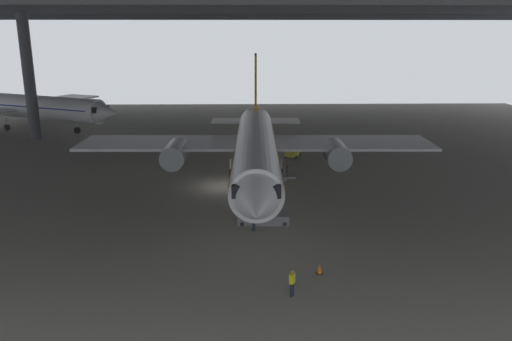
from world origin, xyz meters
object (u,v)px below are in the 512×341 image
Objects in this scene: crew_worker_by_stairs at (254,218)px; airplane_distant at (27,106)px; boarding_stairs at (264,213)px; traffic_cone_orange at (320,269)px; airplane_main at (256,148)px; crew_worker_near_nose at (292,281)px; baggage_tug at (293,152)px.

crew_worker_by_stairs is 51.35m from airplane_distant.
boarding_stairs is 7.71× the size of traffic_cone_orange.
airplane_main is 10.37m from boarding_stairs.
airplane_main is 11.82m from crew_worker_by_stairs.
baggage_tug is at bearing 84.59° from crew_worker_near_nose.
traffic_cone_orange is (3.72, -6.78, -0.61)m from crew_worker_by_stairs.
crew_worker_by_stairs is 2.65× the size of traffic_cone_orange.
crew_worker_by_stairs is at bearing -51.39° from airplane_distant.
airplane_main reaches higher than airplane_distant.
boarding_stairs is at bearing -101.22° from baggage_tug.
traffic_cone_orange is (1.86, 2.62, -0.58)m from crew_worker_near_nose.
airplane_distant reaches higher than crew_worker_by_stairs.
airplane_distant is at bearing 128.61° from crew_worker_by_stairs.
boarding_stairs is 8.83m from traffic_cone_orange.
crew_worker_near_nose is at bearing -86.03° from airplane_main.
airplane_distant reaches higher than baggage_tug.
airplane_distant is 59.00m from traffic_cone_orange.
crew_worker_near_nose is 0.98× the size of crew_worker_by_stairs.
crew_worker_by_stairs is at bearing -117.15° from boarding_stairs.
airplane_distant is at bearing 130.39° from boarding_stairs.
airplane_main is at bearing 92.17° from boarding_stairs.
baggage_tug is (4.04, 20.37, -0.20)m from boarding_stairs.
boarding_stairs is 10.99m from crew_worker_near_nose.
airplane_main is 21.14m from crew_worker_near_nose.
crew_worker_near_nose is at bearing -125.38° from traffic_cone_orange.
crew_worker_near_nose is 3.26m from traffic_cone_orange.
traffic_cone_orange is 28.71m from baggage_tug.
traffic_cone_orange is at bearing -70.59° from boarding_stairs.
crew_worker_near_nose is at bearing -78.79° from crew_worker_by_stairs.
traffic_cone_orange is at bearing -61.25° from crew_worker_by_stairs.
airplane_distant is 51.74× the size of traffic_cone_orange.
airplane_distant is at bearing 153.74° from baggage_tug.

